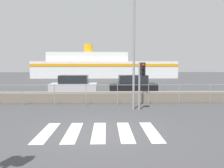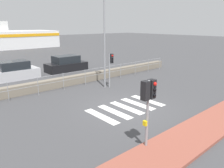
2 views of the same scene
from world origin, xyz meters
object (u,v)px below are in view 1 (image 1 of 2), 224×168
at_px(streetlamp, 134,32).
at_px(parked_car_silver, 74,86).
at_px(ferry_boat, 101,67).
at_px(parked_car_black, 133,85).
at_px(traffic_light_far, 142,75).

bearing_deg(streetlamp, parked_car_silver, 120.14).
distance_m(ferry_boat, parked_car_black, 27.27).
bearing_deg(ferry_boat, streetlamp, -86.04).
distance_m(traffic_light_far, streetlamp, 2.23).
bearing_deg(parked_car_black, streetlamp, -96.53).
xyz_separation_m(streetlamp, parked_car_silver, (-4.14, 7.14, -3.35)).
distance_m(ferry_boat, parked_car_silver, 27.14).
xyz_separation_m(traffic_light_far, parked_car_black, (0.44, 7.20, -1.15)).
bearing_deg(parked_car_silver, parked_car_black, -0.00).
bearing_deg(parked_car_black, parked_car_silver, 180.00).
height_order(traffic_light_far, ferry_boat, ferry_boat).
height_order(traffic_light_far, parked_car_black, traffic_light_far).
height_order(streetlamp, parked_car_black, streetlamp).
xyz_separation_m(ferry_boat, parked_car_silver, (-1.78, -27.04, -1.49)).
bearing_deg(streetlamp, traffic_light_far, -9.10).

